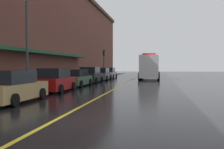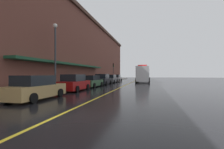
{
  "view_description": "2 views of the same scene",
  "coord_description": "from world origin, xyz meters",
  "views": [
    {
      "loc": [
        3.57,
        -8.78,
        1.91
      ],
      "look_at": [
        -1.63,
        21.34,
        0.91
      ],
      "focal_mm": 43.37,
      "sensor_mm": 36.0,
      "label": 1
    },
    {
      "loc": [
        3.8,
        -5.75,
        1.77
      ],
      "look_at": [
        -1.23,
        15.79,
        1.69
      ],
      "focal_mm": 26.34,
      "sensor_mm": 36.0,
      "label": 2
    }
  ],
  "objects": [
    {
      "name": "ground_plane",
      "position": [
        0.0,
        25.0,
        0.0
      ],
      "size": [
        112.0,
        112.0,
        0.0
      ],
      "primitive_type": "plane",
      "color": "black"
    },
    {
      "name": "sidewalk_left",
      "position": [
        -6.2,
        25.0,
        0.07
      ],
      "size": [
        2.4,
        70.0,
        0.15
      ],
      "primitive_type": "cube",
      "color": "gray",
      "rests_on": "ground"
    },
    {
      "name": "lane_center_stripe",
      "position": [
        0.0,
        25.0,
        0.0
      ],
      "size": [
        0.16,
        70.0,
        0.01
      ],
      "primitive_type": "cube",
      "color": "gold",
      "rests_on": "ground"
    },
    {
      "name": "brick_building_left",
      "position": [
        -13.28,
        23.99,
        6.43
      ],
      "size": [
        12.93,
        64.0,
        12.84
      ],
      "color": "brown",
      "rests_on": "ground"
    },
    {
      "name": "parked_car_0",
      "position": [
        -3.87,
        4.09,
        0.79
      ],
      "size": [
        2.04,
        4.77,
        1.68
      ],
      "rotation": [
        0.0,
        0.0,
        1.57
      ],
      "color": "#A5844C",
      "rests_on": "ground"
    },
    {
      "name": "parked_car_1",
      "position": [
        -3.95,
        10.05,
        0.81
      ],
      "size": [
        2.15,
        4.32,
        1.73
      ],
      "rotation": [
        0.0,
        0.0,
        1.56
      ],
      "color": "maroon",
      "rests_on": "ground"
    },
    {
      "name": "parked_car_2",
      "position": [
        -3.98,
        15.25,
        0.75
      ],
      "size": [
        2.22,
        4.63,
        1.57
      ],
      "rotation": [
        0.0,
        0.0,
        1.54
      ],
      "color": "#2D5133",
      "rests_on": "ground"
    },
    {
      "name": "parked_car_3",
      "position": [
        -3.97,
        20.7,
        0.82
      ],
      "size": [
        2.14,
        4.54,
        1.76
      ],
      "rotation": [
        0.0,
        0.0,
        1.57
      ],
      "color": "black",
      "rests_on": "ground"
    },
    {
      "name": "parked_car_4",
      "position": [
        -3.91,
        26.33,
        0.77
      ],
      "size": [
        2.16,
        4.73,
        1.63
      ],
      "rotation": [
        0.0,
        0.0,
        1.58
      ],
      "color": "#595B60",
      "rests_on": "ground"
    },
    {
      "name": "parked_car_5",
      "position": [
        -3.95,
        31.82,
        0.77
      ],
      "size": [
        2.07,
        4.26,
        1.63
      ],
      "rotation": [
        0.0,
        0.0,
        1.57
      ],
      "color": "silver",
      "rests_on": "ground"
    },
    {
      "name": "box_truck",
      "position": [
        2.33,
        29.74,
        1.69
      ],
      "size": [
        2.81,
        8.29,
        3.54
      ],
      "rotation": [
        0.0,
        0.0,
        -1.57
      ],
      "color": "silver",
      "rests_on": "ground"
    },
    {
      "name": "parking_meter_0",
      "position": [
        -5.35,
        31.75,
        1.06
      ],
      "size": [
        0.14,
        0.18,
        1.33
      ],
      "color": "#4C4C51",
      "rests_on": "sidewalk_left"
    },
    {
      "name": "parking_meter_1",
      "position": [
        -5.35,
        17.31,
        1.06
      ],
      "size": [
        0.14,
        0.18,
        1.33
      ],
      "color": "#4C4C51",
      "rests_on": "sidewalk_left"
    },
    {
      "name": "street_lamp_left",
      "position": [
        -5.95,
        9.73,
        4.4
      ],
      "size": [
        0.44,
        0.44,
        6.94
      ],
      "color": "#33383D",
      "rests_on": "sidewalk_left"
    },
    {
      "name": "traffic_light_near",
      "position": [
        -5.29,
        34.74,
        3.16
      ],
      "size": [
        0.38,
        0.36,
        4.3
      ],
      "color": "#232326",
      "rests_on": "sidewalk_left"
    }
  ]
}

